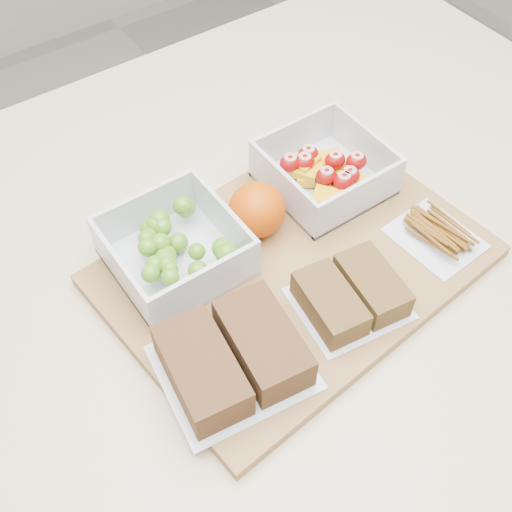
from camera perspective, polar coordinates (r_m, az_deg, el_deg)
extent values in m
plane|color=gray|center=(1.57, 0.21, -21.16)|extent=(4.00, 4.00, 0.00)
cube|color=beige|center=(1.15, 0.27, -14.51)|extent=(1.20, 0.90, 0.90)
cube|color=olive|center=(0.75, 3.44, -0.82)|extent=(0.45, 0.34, 0.02)
cube|color=silver|center=(0.75, -7.06, -0.47)|extent=(0.14, 0.14, 0.01)
cube|color=silver|center=(0.77, -9.79, 4.00)|extent=(0.14, 0.01, 0.06)
cube|color=silver|center=(0.69, -4.44, -2.70)|extent=(0.14, 0.01, 0.06)
cube|color=silver|center=(0.74, -2.84, 3.12)|extent=(0.01, 0.13, 0.06)
cube|color=silver|center=(0.71, -11.89, -1.58)|extent=(0.01, 0.13, 0.06)
sphere|color=#4B851B|center=(0.72, -8.08, -0.26)|extent=(0.02, 0.02, 0.02)
sphere|color=#4B851B|center=(0.71, -8.99, -0.79)|extent=(0.02, 0.02, 0.02)
sphere|color=#4B851B|center=(0.74, -8.31, 2.57)|extent=(0.02, 0.02, 0.02)
sphere|color=#4B851B|center=(0.74, -6.94, 1.18)|extent=(0.02, 0.02, 0.02)
sphere|color=#4B851B|center=(0.72, -9.62, 0.77)|extent=(0.02, 0.02, 0.02)
sphere|color=#4B851B|center=(0.73, -7.87, 0.18)|extent=(0.02, 0.02, 0.02)
sphere|color=#4B851B|center=(0.73, -9.71, 1.53)|extent=(0.02, 0.02, 0.02)
sphere|color=#4B851B|center=(0.70, -2.66, 0.25)|extent=(0.03, 0.03, 0.03)
sphere|color=#4B851B|center=(0.76, -6.34, 4.35)|extent=(0.03, 0.03, 0.03)
sphere|color=#4B851B|center=(0.74, -8.60, 3.21)|extent=(0.03, 0.03, 0.03)
sphere|color=#4B851B|center=(0.70, -7.66, -1.87)|extent=(0.02, 0.02, 0.02)
sphere|color=#4B851B|center=(0.75, -6.55, 4.46)|extent=(0.02, 0.02, 0.02)
sphere|color=#4B851B|center=(0.70, -5.17, -1.32)|extent=(0.02, 0.02, 0.02)
sphere|color=#4B851B|center=(0.75, -8.96, 2.58)|extent=(0.02, 0.02, 0.02)
sphere|color=#4B851B|center=(0.73, -8.48, 1.15)|extent=(0.02, 0.02, 0.02)
sphere|color=#4B851B|center=(0.74, -8.92, 2.77)|extent=(0.02, 0.02, 0.02)
sphere|color=#4B851B|center=(0.71, -2.99, 0.69)|extent=(0.02, 0.02, 0.02)
sphere|color=#4B851B|center=(0.73, -1.96, 0.24)|extent=(0.02, 0.02, 0.02)
sphere|color=#4B851B|center=(0.74, -9.45, 1.82)|extent=(0.02, 0.02, 0.02)
sphere|color=#4B851B|center=(0.71, -7.69, -1.20)|extent=(0.02, 0.02, 0.02)
sphere|color=#4B851B|center=(0.75, -9.39, 2.45)|extent=(0.02, 0.02, 0.02)
sphere|color=#4B851B|center=(0.71, -5.28, 0.39)|extent=(0.02, 0.02, 0.02)
sphere|color=#4B851B|center=(0.71, -8.00, -0.79)|extent=(0.02, 0.02, 0.02)
sphere|color=#4B851B|center=(0.70, -9.35, -1.54)|extent=(0.02, 0.02, 0.02)
cube|color=silver|center=(0.83, 6.00, 6.50)|extent=(0.14, 0.14, 0.01)
cube|color=silver|center=(0.85, 3.32, 10.37)|extent=(0.14, 0.01, 0.06)
cube|color=silver|center=(0.78, 9.20, 5.00)|extent=(0.14, 0.01, 0.06)
cube|color=silver|center=(0.85, 9.68, 9.52)|extent=(0.01, 0.13, 0.06)
cube|color=silver|center=(0.78, 2.37, 5.93)|extent=(0.01, 0.13, 0.06)
cube|color=#D89E0C|center=(0.81, 7.28, 6.50)|extent=(0.04, 0.05, 0.01)
cube|color=#D89E0C|center=(0.82, 4.41, 7.89)|extent=(0.05, 0.06, 0.01)
cube|color=#D89E0C|center=(0.83, 6.49, 7.74)|extent=(0.05, 0.05, 0.01)
cube|color=#D89E0C|center=(0.85, 6.63, 8.28)|extent=(0.05, 0.05, 0.01)
cube|color=#D89E0C|center=(0.81, 4.47, 7.66)|extent=(0.04, 0.05, 0.01)
cube|color=#D89E0C|center=(0.82, 4.32, 8.34)|extent=(0.04, 0.03, 0.01)
cube|color=#D89E0C|center=(0.78, 6.40, 5.14)|extent=(0.04, 0.05, 0.01)
cube|color=#D89E0C|center=(0.81, 8.28, 6.62)|extent=(0.04, 0.04, 0.01)
cube|color=#D89E0C|center=(0.82, 4.85, 7.07)|extent=(0.04, 0.04, 0.01)
ellipsoid|color=#930907|center=(0.82, 7.03, 8.44)|extent=(0.03, 0.02, 0.02)
ellipsoid|color=#930907|center=(0.80, 8.29, 7.06)|extent=(0.03, 0.02, 0.02)
ellipsoid|color=#930907|center=(0.81, 3.04, 8.24)|extent=(0.03, 0.02, 0.02)
ellipsoid|color=#930907|center=(0.82, 8.91, 8.31)|extent=(0.03, 0.02, 0.02)
ellipsoid|color=#930907|center=(0.81, 4.33, 8.32)|extent=(0.03, 0.02, 0.02)
ellipsoid|color=#930907|center=(0.79, 7.78, 6.61)|extent=(0.03, 0.02, 0.02)
ellipsoid|color=#930907|center=(0.79, 6.25, 7.05)|extent=(0.03, 0.02, 0.02)
ellipsoid|color=#930907|center=(0.82, 4.66, 9.00)|extent=(0.03, 0.02, 0.02)
sphere|color=#C74A04|center=(0.75, 0.09, 4.14)|extent=(0.07, 0.07, 0.07)
cube|color=silver|center=(0.67, -2.02, -9.85)|extent=(0.16, 0.15, 0.00)
cube|color=#56371D|center=(0.64, -4.84, -10.10)|extent=(0.07, 0.12, 0.04)
cube|color=#56371D|center=(0.65, 0.61, -7.70)|extent=(0.07, 0.12, 0.04)
cube|color=silver|center=(0.71, 8.27, -4.20)|extent=(0.13, 0.12, 0.00)
cube|color=brown|center=(0.69, 6.58, -4.21)|extent=(0.06, 0.09, 0.03)
cube|color=brown|center=(0.71, 10.24, -2.56)|extent=(0.06, 0.09, 0.03)
cube|color=silver|center=(0.79, 15.62, 1.54)|extent=(0.09, 0.11, 0.00)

